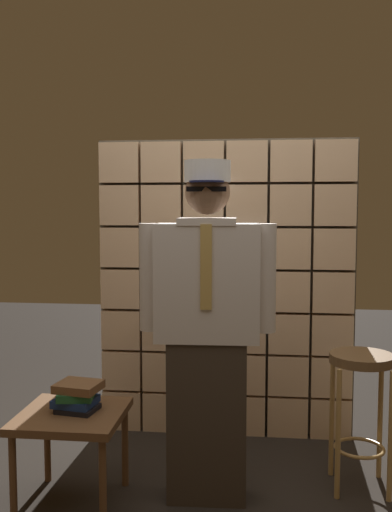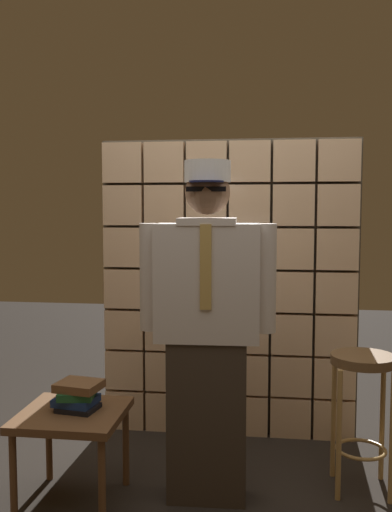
{
  "view_description": "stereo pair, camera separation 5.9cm",
  "coord_description": "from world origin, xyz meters",
  "views": [
    {
      "loc": [
        0.23,
        -2.59,
        1.52
      ],
      "look_at": [
        -0.09,
        0.23,
        1.28
      ],
      "focal_mm": 39.97,
      "sensor_mm": 36.0,
      "label": 1
    },
    {
      "loc": [
        0.29,
        -2.58,
        1.52
      ],
      "look_at": [
        -0.09,
        0.23,
        1.28
      ],
      "focal_mm": 39.97,
      "sensor_mm": 36.0,
      "label": 2
    }
  ],
  "objects": [
    {
      "name": "glass_block_wall",
      "position": [
        0.0,
        1.15,
        0.97
      ],
      "size": [
        1.7,
        0.1,
        1.98
      ],
      "color": "#E0B78C",
      "rests_on": "ground"
    },
    {
      "name": "standing_person",
      "position": [
        -0.04,
        0.27,
        0.91
      ],
      "size": [
        0.7,
        0.3,
        1.75
      ],
      "rotation": [
        0.0,
        0.0,
        0.04
      ],
      "color": "#382D23",
      "rests_on": "ground"
    },
    {
      "name": "bar_stool",
      "position": [
        0.77,
        0.47,
        0.55
      ],
      "size": [
        0.34,
        0.34,
        0.74
      ],
      "color": "brown",
      "rests_on": "ground"
    },
    {
      "name": "side_table",
      "position": [
        -0.71,
        0.13,
        0.42
      ],
      "size": [
        0.52,
        0.52,
        0.48
      ],
      "color": "brown",
      "rests_on": "ground"
    },
    {
      "name": "book_stack",
      "position": [
        -0.69,
        0.16,
        0.56
      ],
      "size": [
        0.25,
        0.22,
        0.14
      ],
      "color": "black",
      "rests_on": "side_table"
    }
  ]
}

